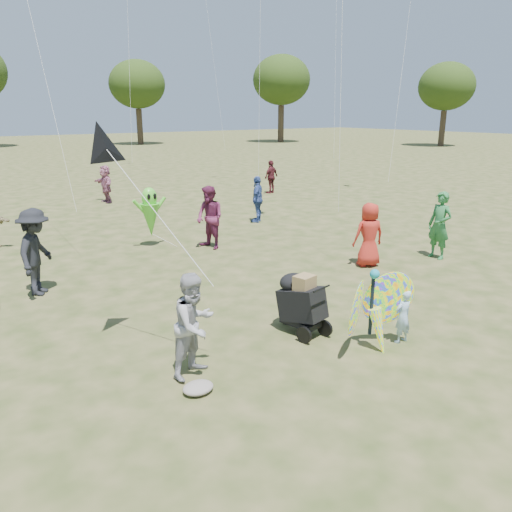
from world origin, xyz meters
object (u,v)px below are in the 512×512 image
(adult_man, at_px, (195,325))
(crowd_c, at_px, (258,199))
(child_girl, at_px, (403,316))
(crowd_a, at_px, (369,235))
(crowd_e, at_px, (210,218))
(alien_kite, at_px, (150,214))
(crowd_h, at_px, (271,177))
(crowd_f, at_px, (440,225))
(crowd_j, at_px, (106,184))
(butterfly_kite, at_px, (375,312))
(jogging_stroller, at_px, (300,300))
(crowd_b, at_px, (36,252))

(adult_man, relative_size, crowd_c, 0.98)
(child_girl, xyz_separation_m, crowd_a, (2.85, 3.36, 0.34))
(adult_man, height_order, crowd_e, crowd_e)
(alien_kite, bearing_deg, crowd_h, 33.46)
(adult_man, relative_size, crowd_f, 0.89)
(child_girl, xyz_separation_m, crowd_j, (0.62, 16.25, 0.32))
(crowd_a, bearing_deg, butterfly_kite, 62.23)
(jogging_stroller, xyz_separation_m, alien_kite, (0.28, 6.95, 0.36))
(crowd_a, distance_m, jogging_stroller, 4.49)
(alien_kite, bearing_deg, butterfly_kite, -88.23)
(child_girl, height_order, crowd_f, crowd_f)
(crowd_e, bearing_deg, crowd_a, 23.49)
(butterfly_kite, bearing_deg, crowd_e, 81.50)
(crowd_a, xyz_separation_m, butterfly_kite, (-3.46, -3.27, -0.14))
(alien_kite, bearing_deg, crowd_j, 79.43)
(crowd_f, bearing_deg, alien_kite, -132.04)
(butterfly_kite, bearing_deg, adult_man, 159.65)
(crowd_b, relative_size, crowd_j, 1.18)
(adult_man, bearing_deg, crowd_e, 37.45)
(butterfly_kite, bearing_deg, crowd_f, 25.77)
(crowd_b, bearing_deg, crowd_c, -34.21)
(crowd_b, height_order, jogging_stroller, crowd_b)
(crowd_h, bearing_deg, crowd_a, 48.21)
(crowd_a, relative_size, crowd_c, 1.00)
(child_girl, xyz_separation_m, crowd_e, (0.44, 7.15, 0.42))
(child_girl, height_order, butterfly_kite, butterfly_kite)
(crowd_e, bearing_deg, child_girl, -12.53)
(crowd_a, bearing_deg, adult_man, 38.71)
(crowd_f, bearing_deg, crowd_j, -160.70)
(adult_man, xyz_separation_m, jogging_stroller, (2.23, 0.21, -0.18))
(crowd_f, bearing_deg, child_girl, -58.99)
(crowd_j, bearing_deg, crowd_a, 7.30)
(crowd_c, height_order, crowd_e, crowd_e)
(butterfly_kite, distance_m, alien_kite, 8.19)
(crowd_a, distance_m, crowd_c, 5.95)
(child_girl, relative_size, butterfly_kite, 0.55)
(crowd_e, bearing_deg, crowd_f, 36.47)
(adult_man, relative_size, crowd_j, 1.00)
(child_girl, relative_size, crowd_h, 0.61)
(crowd_c, bearing_deg, crowd_a, 43.22)
(adult_man, height_order, crowd_h, adult_man)
(jogging_stroller, bearing_deg, crowd_c, 47.50)
(adult_man, height_order, alien_kite, alien_kite)
(child_girl, bearing_deg, adult_man, -16.22)
(crowd_h, xyz_separation_m, butterfly_kite, (-8.51, -13.97, -0.11))
(adult_man, bearing_deg, crowd_b, 81.96)
(crowd_f, xyz_separation_m, butterfly_kite, (-5.52, -2.66, -0.22))
(crowd_e, height_order, crowd_f, crowd_e)
(adult_man, relative_size, crowd_b, 0.85)
(crowd_b, bearing_deg, crowd_a, -76.10)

